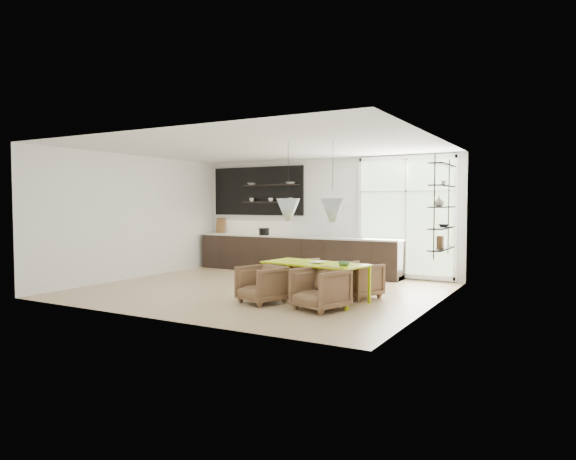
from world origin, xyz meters
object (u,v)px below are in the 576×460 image
Objects in this scene: dining_table at (315,265)px; armchair_back_left at (314,276)px; armchair_back_right at (358,280)px; armchair_front_left at (262,284)px; armchair_front_right at (320,289)px; wire_stool at (271,282)px.

armchair_back_left is (-0.39, 0.75, -0.31)m from dining_table.
armchair_front_left is (-1.31, -1.31, -0.00)m from armchair_back_right.
armchair_front_right is at bearing 150.13° from armchair_back_left.
wire_stool is at bearing 43.51° from armchair_back_right.
dining_table is at bearing 62.06° from armchair_front_left.
dining_table is at bearing 142.15° from armchair_front_right.
wire_stool is at bearing 171.59° from armchair_front_right.
dining_table is 4.81× the size of wire_stool.
wire_stool is (-1.56, -0.60, -0.07)m from armchair_back_right.
armchair_front_right is at bearing 106.54° from armchair_back_right.
dining_table is 0.90m from armchair_back_left.
armchair_front_right reaches higher than armchair_front_left.
dining_table is at bearing 147.56° from armchair_back_left.
armchair_back_right is at bearing 103.45° from armchair_front_right.
armchair_front_right is at bearing -27.90° from wire_stool.
armchair_back_right is 1.67m from wire_stool.
wire_stool is at bearing -175.46° from dining_table.
armchair_back_right reaches higher than wire_stool.
wire_stool is (-0.60, -0.68, -0.07)m from armchair_back_left.
armchair_back_left is at bearing 139.49° from armchair_front_right.
armchair_front_right is (-0.14, -1.35, 0.02)m from armchair_back_right.
armchair_front_right is 1.86× the size of wire_stool.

